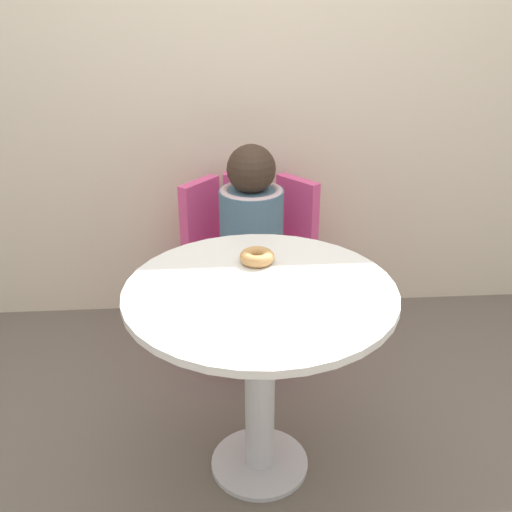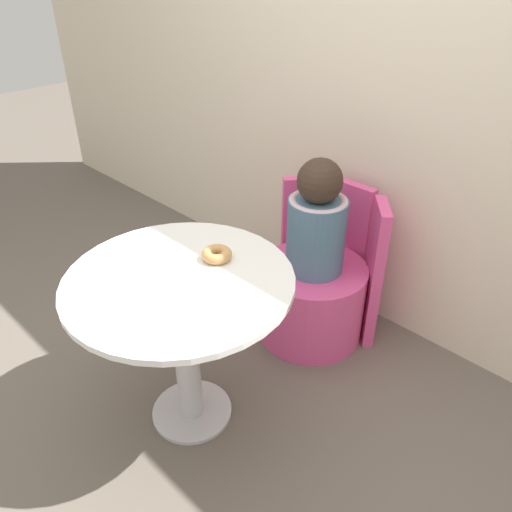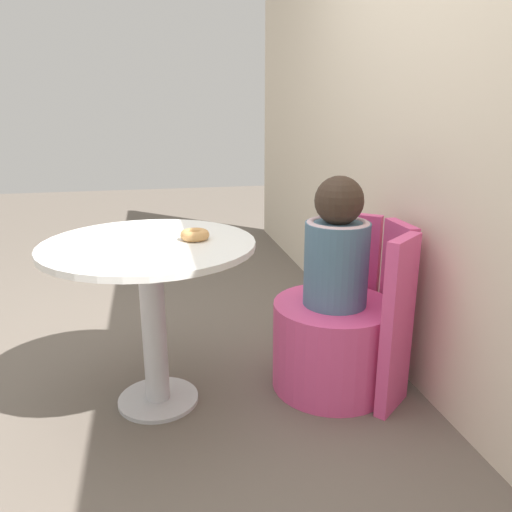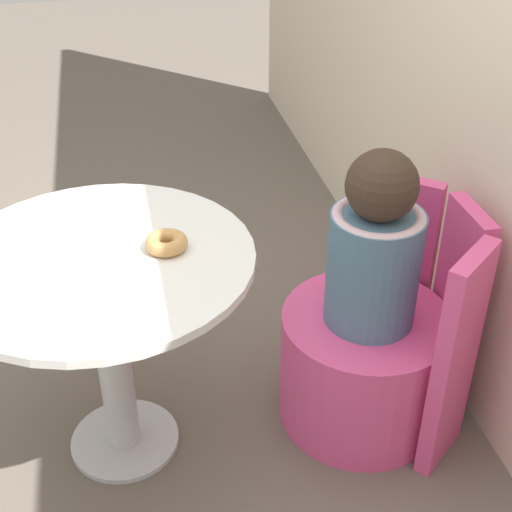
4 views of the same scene
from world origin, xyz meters
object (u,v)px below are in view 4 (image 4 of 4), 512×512
Objects in this scene: donut at (166,243)px; tub_chair at (363,366)px; round_table at (106,302)px; child_figure at (375,248)px.

tub_chair is at bearing 88.11° from donut.
donut is at bearing 88.93° from round_table.
round_table is at bearing -91.70° from child_figure.
donut reaches higher than round_table.
child_figure is at bearing 88.30° from round_table.
child_figure reaches higher than round_table.
donut is (-0.02, -0.59, 0.08)m from child_figure.
child_figure reaches higher than donut.
tub_chair is 4.59× the size of donut.
round_table is 1.58× the size of tub_chair.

